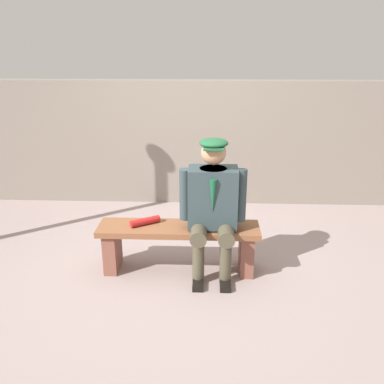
# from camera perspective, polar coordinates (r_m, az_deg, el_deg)

# --- Properties ---
(ground_plane) EXTENTS (30.00, 30.00, 0.00)m
(ground_plane) POSITION_cam_1_polar(r_m,az_deg,el_deg) (4.26, -1.76, -10.42)
(ground_plane) COLOR gray
(bench) EXTENTS (1.55, 0.37, 0.47)m
(bench) POSITION_cam_1_polar(r_m,az_deg,el_deg) (4.11, -1.80, -6.52)
(bench) COLOR brown
(bench) RESTS_ON ground
(seated_man) EXTENTS (0.62, 0.54, 1.33)m
(seated_man) POSITION_cam_1_polar(r_m,az_deg,el_deg) (3.89, 2.81, -1.41)
(seated_man) COLOR #324145
(seated_man) RESTS_ON ground
(rolled_magazine) EXTENTS (0.29, 0.21, 0.07)m
(rolled_magazine) POSITION_cam_1_polar(r_m,az_deg,el_deg) (4.09, -6.35, -3.96)
(rolled_magazine) COLOR #B21E1E
(rolled_magazine) RESTS_ON bench
(stadium_wall) EXTENTS (12.00, 0.24, 1.66)m
(stadium_wall) POSITION_cam_1_polar(r_m,az_deg,el_deg) (5.80, -0.49, 6.69)
(stadium_wall) COLOR gray
(stadium_wall) RESTS_ON ground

